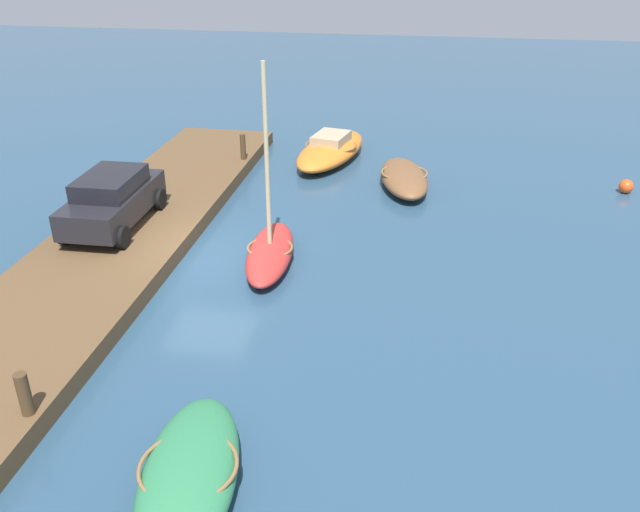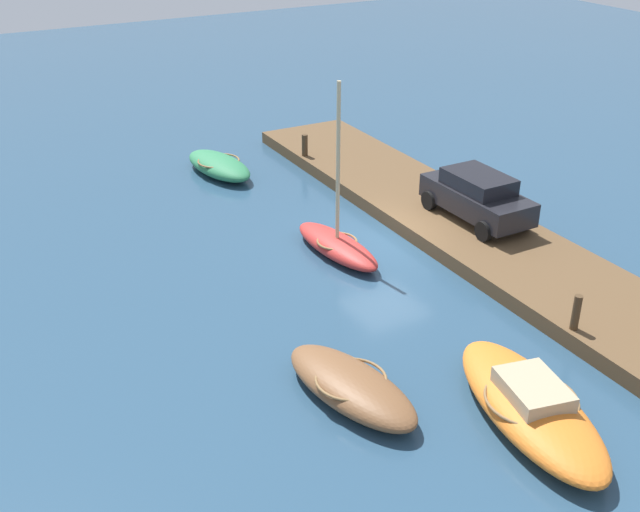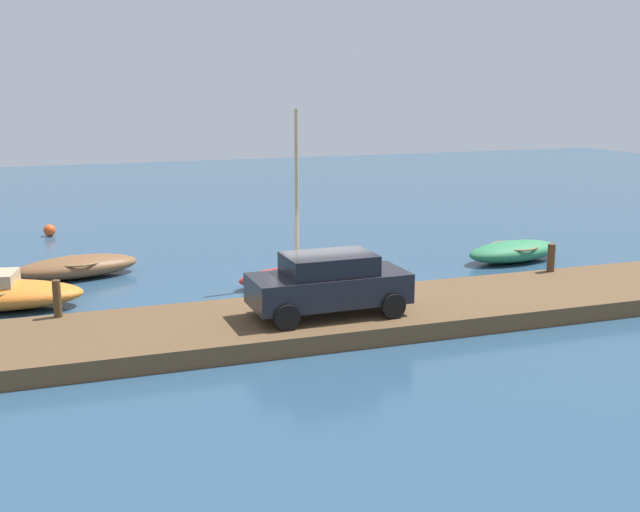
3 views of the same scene
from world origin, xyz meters
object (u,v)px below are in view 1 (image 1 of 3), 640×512
object	(u,v)px
motorboat_orange	(331,149)
mooring_post_west	(243,147)
rowboat_brown	(404,178)
marker_buoy	(626,186)
rowboat_red	(270,251)
rowboat_green	(189,474)
mooring_post_mid_west	(24,394)
parked_car	(112,199)

from	to	relation	value
motorboat_orange	mooring_post_west	size ratio (longest dim) A/B	5.76
rowboat_brown	marker_buoy	size ratio (longest dim) A/B	8.55
rowboat_red	mooring_post_west	distance (m)	7.81
rowboat_brown	marker_buoy	bearing A→B (deg)	84.50
rowboat_green	mooring_post_mid_west	world-z (taller)	mooring_post_mid_west
rowboat_green	parked_car	world-z (taller)	parked_car
rowboat_green	marker_buoy	bearing A→B (deg)	137.29
parked_car	marker_buoy	bearing A→B (deg)	111.44
parked_car	mooring_post_west	bearing A→B (deg)	161.39
rowboat_green	mooring_post_mid_west	size ratio (longest dim) A/B	4.61
mooring_post_west	parked_car	distance (m)	6.89
parked_car	marker_buoy	size ratio (longest dim) A/B	8.24
marker_buoy	mooring_post_west	bearing A→B (deg)	-90.07
rowboat_brown	mooring_post_mid_west	bearing A→B (deg)	-34.56
motorboat_orange	mooring_post_mid_west	xyz separation A→B (m)	(16.56, -3.07, 0.46)
rowboat_brown	mooring_post_west	xyz separation A→B (m)	(-0.76, -6.11, 0.58)
motorboat_orange	marker_buoy	world-z (taller)	motorboat_orange
rowboat_red	motorboat_orange	bearing A→B (deg)	172.62
motorboat_orange	mooring_post_mid_west	distance (m)	16.85
rowboat_brown	rowboat_green	world-z (taller)	rowboat_green
mooring_post_mid_west	parked_car	bearing A→B (deg)	-165.66
motorboat_orange	marker_buoy	distance (m)	10.90
rowboat_brown	motorboat_orange	xyz separation A→B (m)	(-2.57, -3.04, 0.08)
rowboat_brown	parked_car	bearing A→B (deg)	-65.70
rowboat_brown	motorboat_orange	bearing A→B (deg)	-141.19
mooring_post_west	mooring_post_mid_west	world-z (taller)	mooring_post_west
rowboat_brown	marker_buoy	xyz separation A→B (m)	(-0.74, 7.71, -0.12)
motorboat_orange	rowboat_green	world-z (taller)	motorboat_orange
marker_buoy	mooring_post_mid_west	bearing A→B (deg)	-43.16
rowboat_brown	parked_car	world-z (taller)	parked_car
rowboat_green	mooring_post_mid_west	bearing A→B (deg)	-113.23
rowboat_green	parked_car	bearing A→B (deg)	-157.77
rowboat_red	motorboat_orange	world-z (taller)	rowboat_red
mooring_post_west	rowboat_red	bearing A→B (deg)	20.77
mooring_post_mid_west	rowboat_brown	bearing A→B (deg)	156.42
rowboat_green	mooring_post_mid_west	xyz separation A→B (m)	(-0.86, -3.37, 0.54)
rowboat_brown	parked_car	xyz separation A→B (m)	(5.80, -8.20, 0.94)
mooring_post_west	rowboat_brown	bearing A→B (deg)	82.93
rowboat_red	mooring_post_mid_west	size ratio (longest dim) A/B	6.30
parked_car	rowboat_brown	bearing A→B (deg)	124.36
rowboat_brown	parked_car	size ratio (longest dim) A/B	1.04
rowboat_brown	marker_buoy	world-z (taller)	rowboat_brown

